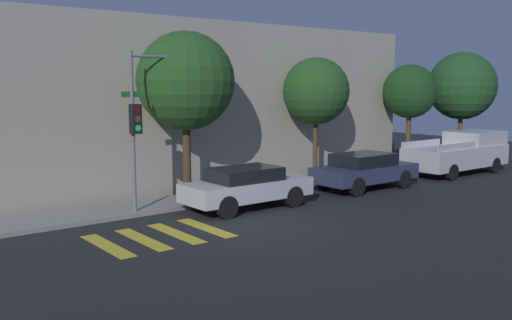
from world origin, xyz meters
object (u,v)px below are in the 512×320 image
object	(u,v)px
traffic_light_pole	(149,107)
tree_midblock	(316,91)
sedan_near_corner	(247,186)
pickup_truck	(460,153)
tree_near_corner	(186,81)
sedan_middle	(364,170)
tree_far_end	(410,92)
tree_behind_truck	(462,86)

from	to	relation	value
traffic_light_pole	tree_midblock	xyz separation A→B (m)	(8.05, 0.91, 0.41)
traffic_light_pole	sedan_near_corner	xyz separation A→B (m)	(2.84, -1.27, -2.65)
sedan_near_corner	pickup_truck	xyz separation A→B (m)	(12.35, 0.00, 0.22)
sedan_near_corner	tree_near_corner	distance (m)	4.18
traffic_light_pole	sedan_middle	size ratio (longest dim) A/B	1.15
tree_midblock	tree_far_end	world-z (taller)	tree_midblock
sedan_near_corner	tree_far_end	distance (m)	11.96
traffic_light_pole	tree_near_corner	xyz separation A→B (m)	(1.89, 0.91, 0.79)
tree_behind_truck	tree_near_corner	bearing A→B (deg)	-180.00
traffic_light_pole	tree_midblock	world-z (taller)	tree_midblock
sedan_near_corner	tree_near_corner	size ratio (longest dim) A/B	0.74
pickup_truck	tree_behind_truck	size ratio (longest dim) A/B	0.97
traffic_light_pole	tree_behind_truck	distance (m)	18.61
tree_near_corner	tree_midblock	xyz separation A→B (m)	(6.17, 0.00, -0.38)
traffic_light_pole	tree_behind_truck	world-z (taller)	tree_behind_truck
pickup_truck	tree_behind_truck	world-z (taller)	tree_behind_truck
sedan_near_corner	traffic_light_pole	bearing A→B (deg)	155.93
traffic_light_pole	tree_midblock	size ratio (longest dim) A/B	0.98
traffic_light_pole	tree_near_corner	world-z (taller)	tree_near_corner
traffic_light_pole	sedan_near_corner	distance (m)	4.09
sedan_near_corner	tree_far_end	bearing A→B (deg)	10.85
tree_near_corner	tree_behind_truck	distance (m)	16.69
sedan_middle	tree_midblock	world-z (taller)	tree_midblock
tree_far_end	tree_midblock	bearing A→B (deg)	-180.00
sedan_middle	tree_near_corner	size ratio (longest dim) A/B	0.75
traffic_light_pole	pickup_truck	size ratio (longest dim) A/B	0.92
tree_far_end	sedan_near_corner	bearing A→B (deg)	-169.15
tree_near_corner	tree_far_end	size ratio (longest dim) A/B	1.17
pickup_truck	tree_midblock	xyz separation A→B (m)	(-7.14, 2.18, 2.84)
pickup_truck	tree_near_corner	size ratio (longest dim) A/B	0.94
pickup_truck	traffic_light_pole	bearing A→B (deg)	175.22
tree_far_end	tree_behind_truck	world-z (taller)	tree_behind_truck
sedan_middle	tree_behind_truck	bearing A→B (deg)	12.37
pickup_truck	tree_behind_truck	xyz separation A→B (m)	(3.38, 2.18, 3.03)
tree_near_corner	tree_behind_truck	xyz separation A→B (m)	(16.69, 0.00, -0.19)
tree_midblock	tree_far_end	distance (m)	6.16
sedan_middle	tree_near_corner	xyz separation A→B (m)	(-6.75, 2.18, 3.43)
pickup_truck	tree_midblock	bearing A→B (deg)	163.02
tree_near_corner	tree_far_end	xyz separation A→B (m)	(12.33, 0.00, -0.45)
pickup_truck	tree_midblock	world-z (taller)	tree_midblock
tree_far_end	tree_behind_truck	distance (m)	4.37
traffic_light_pole	tree_behind_truck	bearing A→B (deg)	2.81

